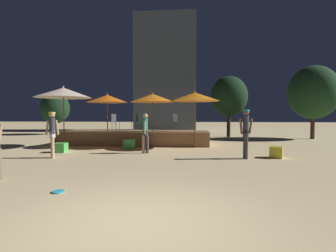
{
  "coord_description": "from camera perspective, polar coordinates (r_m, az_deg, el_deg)",
  "views": [
    {
      "loc": [
        0.86,
        -3.95,
        1.66
      ],
      "look_at": [
        0.0,
        5.61,
        1.27
      ],
      "focal_mm": 28.0,
      "sensor_mm": 36.0,
      "label": 1
    }
  ],
  "objects": [
    {
      "name": "background_tree_0",
      "position": [
        20.99,
        29.08,
        6.38
      ],
      "size": [
        3.39,
        3.39,
        5.11
      ],
      "color": "#3D2B1C",
      "rests_on": "ground"
    },
    {
      "name": "background_tree_1",
      "position": [
        20.47,
        13.11,
        6.28
      ],
      "size": [
        2.78,
        2.78,
        4.63
      ],
      "color": "#3D2B1C",
      "rests_on": "ground"
    },
    {
      "name": "ground_plane",
      "position": [
        4.37,
        -7.05,
        -20.04
      ],
      "size": [
        120.0,
        120.0,
        0.0
      ],
      "primitive_type": "plane",
      "color": "#D1B784"
    },
    {
      "name": "background_tree_2",
      "position": [
        24.69,
        -23.37,
        3.57
      ],
      "size": [
        2.43,
        2.43,
        3.61
      ],
      "color": "#3D2B1C",
      "rests_on": "ground"
    },
    {
      "name": "person_1",
      "position": [
        11.12,
        -23.89,
        -1.12
      ],
      "size": [
        0.48,
        0.3,
        1.8
      ],
      "rotation": [
        0.0,
        0.0,
        2.04
      ],
      "color": "tan",
      "rests_on": "ground"
    },
    {
      "name": "person_2",
      "position": [
        10.4,
        16.57,
        -0.84
      ],
      "size": [
        0.52,
        0.31,
        1.89
      ],
      "rotation": [
        0.0,
        0.0,
        4.81
      ],
      "color": "#3F3F47",
      "rests_on": "ground"
    },
    {
      "name": "bistro_chair_2",
      "position": [
        15.48,
        -6.86,
        1.29
      ],
      "size": [
        0.48,
        0.48,
        0.9
      ],
      "rotation": [
        0.0,
        0.0,
        5.43
      ],
      "color": "#1E4C47",
      "rests_on": "wooden_deck"
    },
    {
      "name": "cube_seat_2",
      "position": [
        13.18,
        -8.37,
        -3.89
      ],
      "size": [
        0.59,
        0.59,
        0.47
      ],
      "rotation": [
        0.0,
        0.0,
        0.08
      ],
      "color": "#4CC651",
      "rests_on": "ground"
    },
    {
      "name": "person_0",
      "position": [
        11.49,
        -4.96,
        -1.21
      ],
      "size": [
        0.3,
        0.44,
        1.74
      ],
      "rotation": [
        0.0,
        0.0,
        3.14
      ],
      "color": "#3F3F47",
      "rests_on": "ground"
    },
    {
      "name": "patio_umbrella_0",
      "position": [
        13.85,
        -3.38,
        6.08
      ],
      "size": [
        2.36,
        2.36,
        2.86
      ],
      "color": "brown",
      "rests_on": "ground"
    },
    {
      "name": "cube_seat_0",
      "position": [
        11.1,
        22.49,
        -5.29
      ],
      "size": [
        0.61,
        0.61,
        0.44
      ],
      "rotation": [
        0.0,
        0.0,
        -0.39
      ],
      "color": "yellow",
      "rests_on": "ground"
    },
    {
      "name": "wooden_deck",
      "position": [
        15.26,
        -7.2,
        -2.48
      ],
      "size": [
        8.38,
        2.69,
        0.83
      ],
      "color": "olive",
      "rests_on": "ground"
    },
    {
      "name": "distant_building",
      "position": [
        29.26,
        -0.4,
        11.18
      ],
      "size": [
        6.49,
        4.07,
        12.29
      ],
      "color": "#4C5666",
      "rests_on": "ground"
    },
    {
      "name": "bistro_chair_0",
      "position": [
        15.13,
        1.68,
        1.28
      ],
      "size": [
        0.48,
        0.48,
        0.9
      ],
      "rotation": [
        0.0,
        0.0,
        0.72
      ],
      "color": "#2D3338",
      "rests_on": "wooden_deck"
    },
    {
      "name": "cube_seat_1",
      "position": [
        12.72,
        -22.42,
        -4.37
      ],
      "size": [
        0.59,
        0.59,
        0.42
      ],
      "rotation": [
        0.0,
        0.0,
        0.1
      ],
      "color": "#4CC651",
      "rests_on": "ground"
    },
    {
      "name": "bistro_chair_1",
      "position": [
        15.5,
        -11.54,
        1.26
      ],
      "size": [
        0.47,
        0.47,
        0.9
      ],
      "rotation": [
        0.0,
        0.0,
        1.04
      ],
      "color": "#47474C",
      "rests_on": "wooden_deck"
    },
    {
      "name": "patio_umbrella_2",
      "position": [
        13.44,
        5.88,
        6.34
      ],
      "size": [
        2.49,
        2.49,
        2.9
      ],
      "color": "brown",
      "rests_on": "ground"
    },
    {
      "name": "patio_umbrella_1",
      "position": [
        14.8,
        -21.81,
        6.74
      ],
      "size": [
        2.89,
        2.89,
        3.18
      ],
      "color": "brown",
      "rests_on": "ground"
    },
    {
      "name": "patio_umbrella_3",
      "position": [
        14.31,
        -13.07,
        5.8
      ],
      "size": [
        2.14,
        2.14,
        2.82
      ],
      "color": "brown",
      "rests_on": "ground"
    },
    {
      "name": "frisbee_disc",
      "position": [
        6.28,
        -22.76,
        -13.02
      ],
      "size": [
        0.27,
        0.27,
        0.03
      ],
      "color": "#33B2D8",
      "rests_on": "ground"
    }
  ]
}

